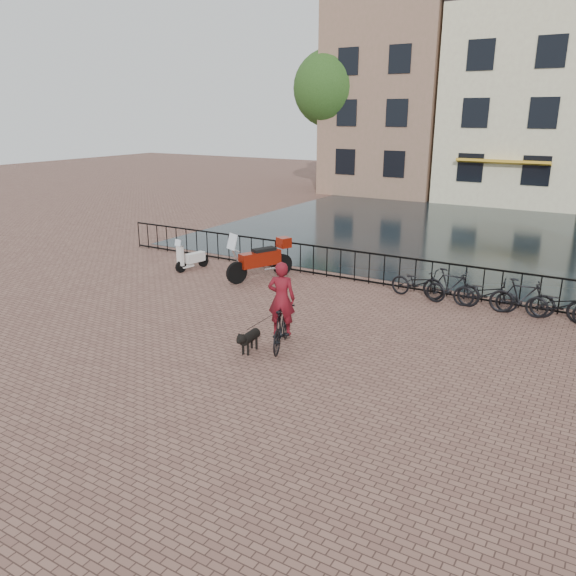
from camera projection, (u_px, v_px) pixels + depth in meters
The scene contains 15 objects.
ground at pixel (212, 383), 11.30m from camera, with size 100.00×100.00×0.00m, color brown.
canal_water at pixel (449, 233), 25.47m from camera, with size 20.00×20.00×0.00m, color black.
railing at pixel (369, 268), 17.70m from camera, with size 20.00×0.05×1.02m.
canal_house_left at pixel (398, 94), 37.63m from camera, with size 7.50×9.00×12.80m.
canal_house_mid at pixel (524, 101), 33.87m from camera, with size 8.00×9.50×11.80m.
tree_far_left at pixel (332, 88), 36.79m from camera, with size 5.04×5.04×9.27m.
cyclist at pixel (282, 310), 12.75m from camera, with size 1.05×1.81×2.39m.
dog at pixel (250, 340), 12.69m from camera, with size 0.34×0.87×0.58m.
motorcycle at pixel (260, 254), 18.12m from camera, with size 1.44×2.34×1.66m.
scooter at pixel (192, 253), 19.30m from camera, with size 0.59×1.32×1.18m.
parked_bike_0 at pixel (418, 283), 16.34m from camera, with size 0.60×1.72×0.90m, color black.
parked_bike_1 at pixel (451, 287), 15.86m from camera, with size 0.47×1.66×1.00m, color black.
parked_bike_2 at pixel (485, 294), 15.41m from camera, with size 0.60×1.72×0.90m, color black.
parked_bike_3 at pixel (522, 297), 14.93m from camera, with size 0.47×1.66×1.00m, color black.
parked_bike_4 at pixel (561, 305), 14.48m from camera, with size 0.60×1.72×0.90m, color black.
Camera 1 is at (6.56, -7.97, 5.20)m, focal length 35.00 mm.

